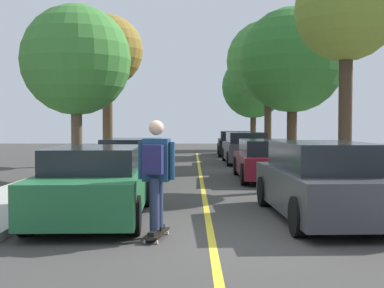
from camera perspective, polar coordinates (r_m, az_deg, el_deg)
ground at (r=8.02m, az=2.00°, el=-10.56°), size 80.00×80.00×0.00m
center_line at (r=11.95m, az=1.26°, el=-6.32°), size 0.12×39.20×0.01m
parked_car_left_nearest at (r=9.86m, az=-10.88°, el=-4.29°), size 2.02×4.32×1.34m
parked_car_left_near at (r=15.65m, az=-6.88°, el=-1.91°), size 1.92×4.29×1.34m
parked_car_right_nearest at (r=9.96m, az=13.95°, el=-4.02°), size 1.96×4.53×1.44m
parked_car_right_near at (r=16.65m, az=8.19°, el=-1.71°), size 2.02×4.52×1.28m
parked_car_right_far at (r=23.52m, az=5.73°, el=-0.46°), size 1.92×4.68×1.41m
parked_car_right_farthest at (r=29.61m, az=4.51°, el=0.06°), size 2.04×4.72×1.39m
street_tree_left_nearest at (r=17.01m, az=-12.86°, el=8.97°), size 3.50×3.50×5.43m
street_tree_left_near at (r=23.05m, az=-9.53°, el=9.98°), size 3.11×3.11×6.40m
street_tree_right_nearest at (r=15.38m, az=16.49°, el=13.83°), size 2.87×2.87×6.26m
street_tree_right_near at (r=22.72m, az=10.83°, el=9.04°), size 4.47×4.47×6.61m
street_tree_right_far at (r=29.66m, az=8.22°, el=8.95°), size 4.69×4.69×7.51m
street_tree_right_farthest at (r=36.50m, az=6.60°, el=6.28°), size 4.38×4.38×6.46m
skateboard at (r=8.11m, az=-4.11°, el=-9.80°), size 0.37×0.87×0.10m
skateboarder at (r=7.93m, az=-4.19°, el=-2.83°), size 0.59×0.71×1.73m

